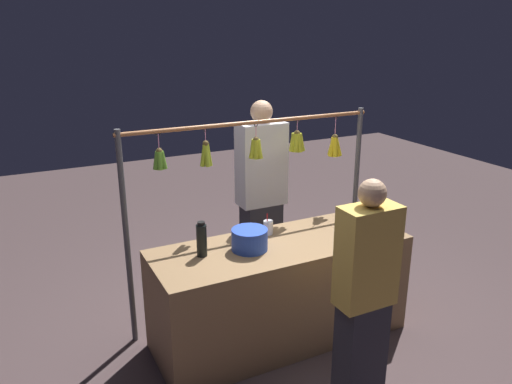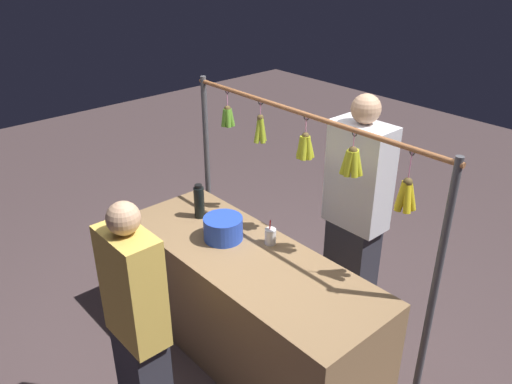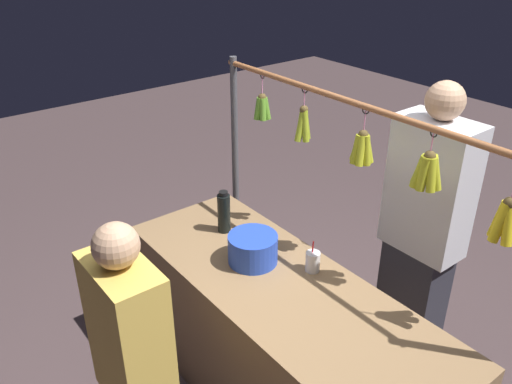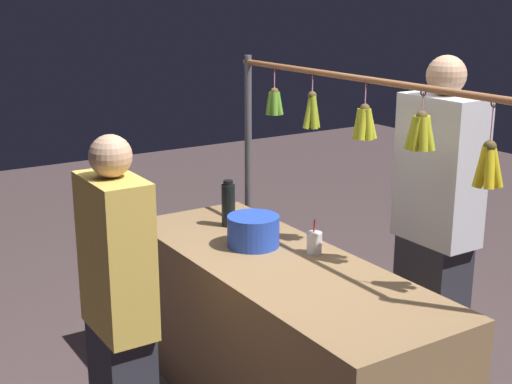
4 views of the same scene
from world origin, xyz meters
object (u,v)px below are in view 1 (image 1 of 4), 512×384
Objects in this scene: customer_person at (364,299)px; blue_bucket at (250,239)px; water_bottle at (202,240)px; drink_cup at (269,227)px; vendor_person at (261,200)px.

blue_bucket is at bearing -67.29° from customer_person.
drink_cup is at bearing -167.46° from water_bottle.
blue_bucket is 0.96m from customer_person.
water_bottle is 0.17× the size of customer_person.
vendor_person reaches higher than customer_person.
drink_cup is at bearing 67.99° from vendor_person.
customer_person reaches higher than drink_cup.
vendor_person is (-0.85, -0.72, -0.06)m from water_bottle.
water_bottle is 0.63m from drink_cup.
vendor_person is at bearing -139.57° from water_bottle.
drink_cup is (-0.26, -0.19, -0.02)m from blue_bucket.
drink_cup is 0.63m from vendor_person.
vendor_person is 1.66m from customer_person.
water_bottle is at bearing 12.54° from drink_cup.
water_bottle is at bearing -9.49° from blue_bucket.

